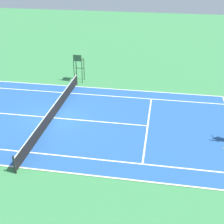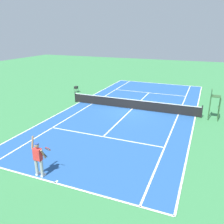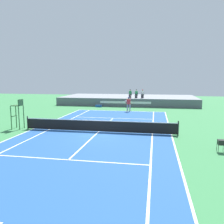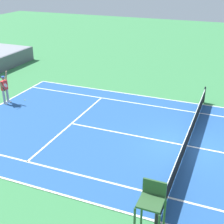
% 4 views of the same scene
% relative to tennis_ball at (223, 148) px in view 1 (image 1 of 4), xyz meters
% --- Properties ---
extents(ground_plane, '(80.00, 80.00, 0.00)m').
position_rel_tennis_ball_xyz_m(ground_plane, '(-1.84, -10.88, -0.03)').
color(ground_plane, '#387F47').
extents(court, '(11.08, 23.88, 0.03)m').
position_rel_tennis_ball_xyz_m(court, '(-1.84, -10.88, -0.02)').
color(court, '#235193').
rests_on(court, ground).
extents(net, '(11.98, 0.10, 1.07)m').
position_rel_tennis_ball_xyz_m(net, '(-1.84, -10.88, 0.49)').
color(net, black).
rests_on(net, ground).
extents(tennis_ball, '(0.07, 0.07, 0.07)m').
position_rel_tennis_ball_xyz_m(tennis_ball, '(0.00, 0.00, 0.00)').
color(tennis_ball, '#D1E533').
rests_on(tennis_ball, ground).
extents(umpire_chair, '(0.77, 0.77, 2.44)m').
position_rel_tennis_ball_xyz_m(umpire_chair, '(-8.59, -10.88, 1.52)').
color(umpire_chair, '#2D562D').
rests_on(umpire_chair, ground).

